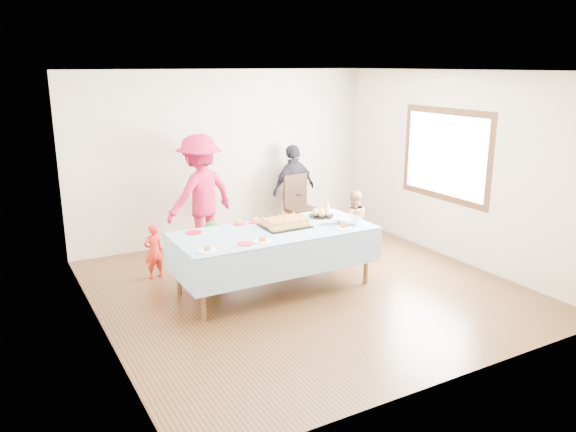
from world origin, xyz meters
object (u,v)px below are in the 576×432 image
birthday_cake (285,223)px  adult_left (201,195)px  dining_chair (299,203)px  party_table (274,234)px

birthday_cake → adult_left: 1.82m
birthday_cake → dining_chair: (1.20, 1.69, -0.25)m
party_table → dining_chair: 2.24m
dining_chair → party_table: bearing=-135.3°
party_table → adult_left: size_ratio=1.39×
dining_chair → adult_left: bearing=170.7°
birthday_cake → dining_chair: 2.09m
adult_left → birthday_cake: bearing=85.7°
birthday_cake → dining_chair: dining_chair is taller
party_table → adult_left: bearing=98.7°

